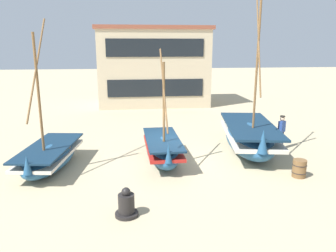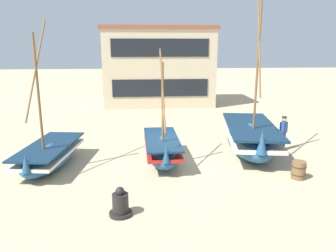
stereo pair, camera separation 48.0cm
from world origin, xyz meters
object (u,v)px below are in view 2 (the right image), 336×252
object	(u,v)px
fisherman_by_hull	(283,134)
wooden_barrel	(299,170)
harbor_building_main	(158,66)
fishing_boat_near_left	(162,149)
capstan_winch	(120,204)
fishing_boat_centre_large	(250,137)
fishing_boat_far_right	(50,155)

from	to	relation	value
fisherman_by_hull	wooden_barrel	xyz separation A→B (m)	(-0.88, -3.50, -0.48)
fisherman_by_hull	harbor_building_main	xyz separation A→B (m)	(-5.28, 13.73, 2.45)
fishing_boat_near_left	capstan_winch	size ratio (longest dim) A/B	5.35
fishing_boat_centre_large	fishing_boat_near_left	bearing A→B (deg)	-167.68
fishing_boat_far_right	capstan_winch	size ratio (longest dim) A/B	6.63
fishing_boat_near_left	fisherman_by_hull	distance (m)	6.13
wooden_barrel	harbor_building_main	size ratio (longest dim) A/B	0.07
fishing_boat_near_left	wooden_barrel	world-z (taller)	fishing_boat_near_left
fishing_boat_far_right	capstan_winch	bearing A→B (deg)	-53.63
fishing_boat_near_left	fishing_boat_centre_large	distance (m)	4.38
fisherman_by_hull	wooden_barrel	distance (m)	3.64
fishing_boat_near_left	fisherman_by_hull	xyz separation A→B (m)	(6.01, 1.21, 0.22)
fishing_boat_far_right	harbor_building_main	distance (m)	16.34
harbor_building_main	fishing_boat_near_left	bearing A→B (deg)	-92.79
fishing_boat_near_left	harbor_building_main	size ratio (longest dim) A/B	0.52
fishing_boat_centre_large	wooden_barrel	world-z (taller)	fishing_boat_centre_large
fishing_boat_near_left	harbor_building_main	xyz separation A→B (m)	(0.73, 14.94, 2.66)
capstan_winch	harbor_building_main	bearing A→B (deg)	83.29
fishing_boat_far_right	harbor_building_main	xyz separation A→B (m)	(5.47, 15.16, 2.72)
fishing_boat_centre_large	fishing_boat_far_right	bearing A→B (deg)	-172.73
capstan_winch	harbor_building_main	world-z (taller)	harbor_building_main
fishing_boat_near_left	wooden_barrel	distance (m)	5.62
fishing_boat_centre_large	capstan_winch	world-z (taller)	fishing_boat_centre_large
fishing_boat_near_left	wooden_barrel	bearing A→B (deg)	-24.06
fisherman_by_hull	capstan_winch	xyz separation A→B (m)	(-7.57, -5.74, -0.48)
fishing_boat_centre_large	wooden_barrel	bearing A→B (deg)	-75.21
capstan_winch	harbor_building_main	size ratio (longest dim) A/B	0.10
capstan_winch	wooden_barrel	bearing A→B (deg)	18.52
capstan_winch	harbor_building_main	xyz separation A→B (m)	(2.29, 19.47, 2.93)
fishing_boat_far_right	wooden_barrel	xyz separation A→B (m)	(9.86, -2.07, -0.21)
wooden_barrel	harbor_building_main	xyz separation A→B (m)	(-4.40, 17.23, 2.93)
fishing_boat_far_right	harbor_building_main	bearing A→B (deg)	70.17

